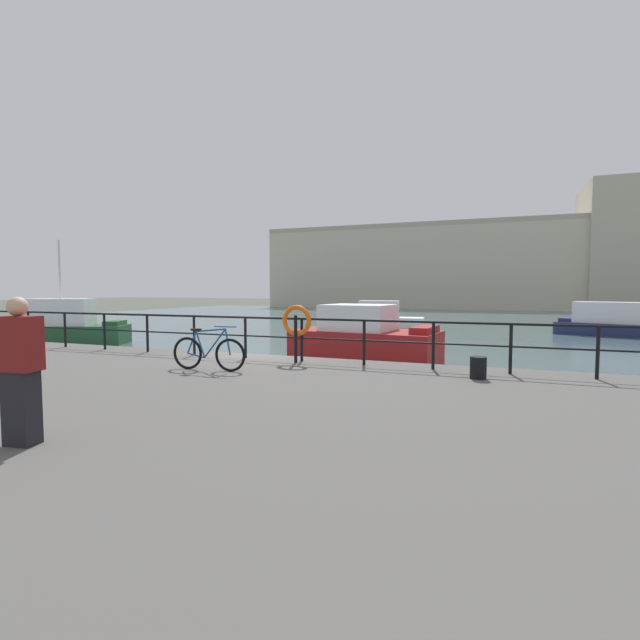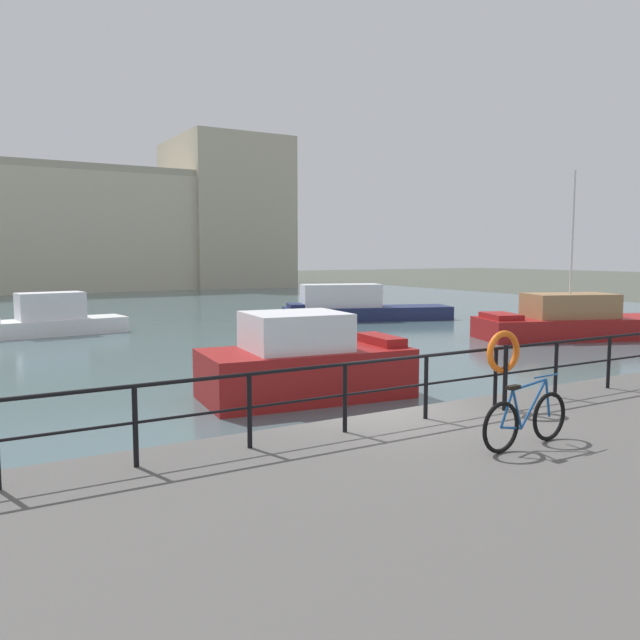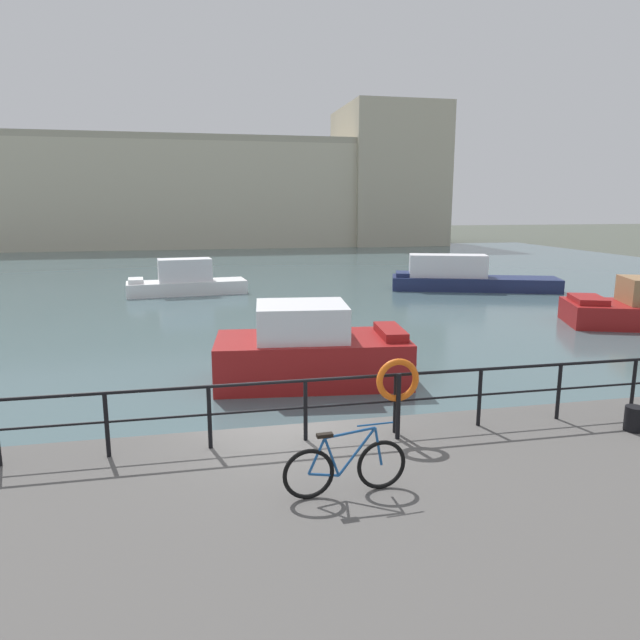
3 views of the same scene
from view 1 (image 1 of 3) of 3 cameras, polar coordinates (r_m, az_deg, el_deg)
The scene contains 13 objects.
ground_plane at distance 13.15m, azimuth -8.27°, elevation -8.83°, with size 240.00×240.00×0.00m, color #4C5147.
water_basin at distance 41.95m, azimuth 12.42°, elevation -0.22°, with size 80.00×60.00×0.01m, color #476066.
quay_promenade at distance 8.19m, azimuth -31.88°, elevation -13.22°, with size 56.00×13.00×1.09m, color #565451.
harbor_building at distance 73.92m, azimuth 20.61°, elevation 6.38°, with size 56.87×14.39×16.88m.
moored_cabin_cruiser at distance 17.73m, azimuth 5.49°, elevation -2.52°, with size 5.65×3.18×2.28m.
moored_red_daysailer at distance 27.66m, azimuth -29.10°, elevation -0.76°, with size 6.74×4.58×5.41m.
moored_white_yacht at distance 33.78m, azimuth 34.07°, elevation -0.42°, with size 9.87×5.28×2.07m.
moored_small_launch at distance 35.67m, azimuth 7.25°, elevation 0.33°, with size 6.73×2.70×2.00m.
quay_railing at distance 11.40m, azimuth -2.26°, elevation -1.43°, with size 22.27×0.07×1.08m.
parked_bicycle at distance 10.43m, azimuth -13.54°, elevation -3.94°, with size 1.77×0.18×0.98m.
mooring_bollard at distance 9.77m, azimuth 18.85°, elevation -5.56°, with size 0.32×0.32×0.44m, color black.
life_ring_stand at distance 11.20m, azimuth -2.90°, elevation -0.30°, with size 0.75×0.16×1.40m.
standing_person at distance 6.28m, azimuth -32.92°, elevation -5.14°, with size 0.47×0.33×1.69m.
Camera 1 is at (6.32, -11.17, 2.86)m, focal length 26.06 mm.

